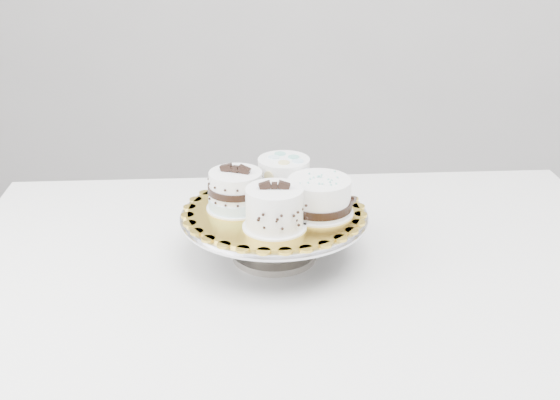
# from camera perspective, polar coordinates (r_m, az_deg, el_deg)

# --- Properties ---
(table) EXTENTS (1.36, 1.02, 0.75)m
(table) POSITION_cam_1_polar(r_m,az_deg,el_deg) (1.28, 1.85, -8.07)
(table) COLOR white
(table) RESTS_ON floor
(cake_stand) EXTENTS (0.33, 0.33, 0.09)m
(cake_stand) POSITION_cam_1_polar(r_m,az_deg,el_deg) (1.23, -0.47, -2.18)
(cake_stand) COLOR gray
(cake_stand) RESTS_ON table
(cake_board) EXTENTS (0.35, 0.35, 0.00)m
(cake_board) POSITION_cam_1_polar(r_m,az_deg,el_deg) (1.22, -0.48, -0.90)
(cake_board) COLOR gold
(cake_board) RESTS_ON cake_stand
(cake_swirl) EXTENTS (0.11, 0.11, 0.08)m
(cake_swirl) POSITION_cam_1_polar(r_m,az_deg,el_deg) (1.14, -0.45, -0.75)
(cake_swirl) COLOR white
(cake_swirl) RESTS_ON cake_board
(cake_banded) EXTENTS (0.11, 0.11, 0.08)m
(cake_banded) POSITION_cam_1_polar(r_m,az_deg,el_deg) (1.21, -3.60, 0.68)
(cake_banded) COLOR white
(cake_banded) RESTS_ON cake_board
(cake_dots) EXTENTS (0.12, 0.12, 0.07)m
(cake_dots) POSITION_cam_1_polar(r_m,az_deg,el_deg) (1.27, 0.31, 1.94)
(cake_dots) COLOR white
(cake_dots) RESTS_ON cake_board
(cake_ribbon) EXTENTS (0.14, 0.14, 0.07)m
(cake_ribbon) POSITION_cam_1_polar(r_m,az_deg,el_deg) (1.20, 3.25, 0.21)
(cake_ribbon) COLOR white
(cake_ribbon) RESTS_ON cake_board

